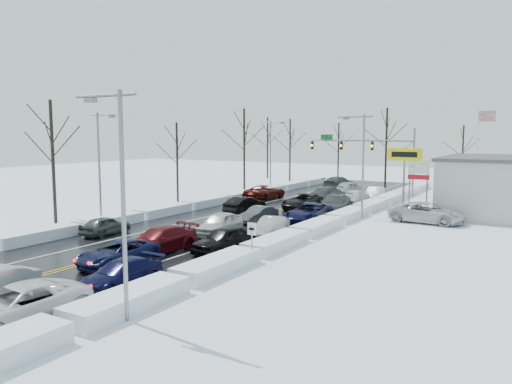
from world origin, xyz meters
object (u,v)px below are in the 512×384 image
Objects in this scene: traffic_signal_mast at (372,149)px; tires_plus_sign at (405,159)px; flagpole at (478,146)px; oncoming_car_0 at (245,213)px.

traffic_signal_mast is 2.21× the size of tires_plus_sign.
traffic_signal_mast reaches higher than tires_plus_sign.
tires_plus_sign is at bearing -59.54° from traffic_signal_mast.
flagpole is (11.72, 2.01, 0.45)m from traffic_signal_mast.
flagpole reaches higher than oncoming_car_0.
flagpole reaches higher than tires_plus_sign.
traffic_signal_mast is at bearing -98.96° from oncoming_car_0.
oncoming_car_0 is at bearing -126.67° from flagpole.
traffic_signal_mast is 22.14m from oncoming_car_0.
tires_plus_sign is (7.05, -12.00, -0.49)m from traffic_signal_mast.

